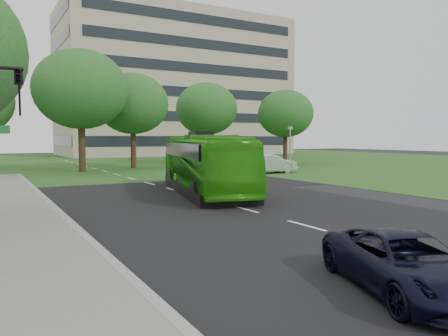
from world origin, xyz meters
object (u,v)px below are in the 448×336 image
at_px(tree_park_d, 206,109).
at_px(bus, 205,164).
at_px(tree_park_c, 133,104).
at_px(camera_pole, 290,142).
at_px(office_building, 174,86).
at_px(tree_park_b, 81,89).
at_px(sedan, 268,164).
at_px(tree_park_e, 286,114).
at_px(suv, 406,263).

height_order(tree_park_d, bus, tree_park_d).
relative_size(tree_park_c, camera_pole, 2.30).
xyz_separation_m(office_building, tree_park_b, (-23.82, -35.55, -5.21)).
bearing_deg(sedan, tree_park_c, 35.06).
bearing_deg(sedan, bus, 132.01).
height_order(tree_park_b, camera_pole, tree_park_b).
relative_size(tree_park_b, tree_park_e, 1.27).
relative_size(tree_park_d, bus, 0.82).
xyz_separation_m(tree_park_d, suv, (-15.64, -39.47, -5.75)).
bearing_deg(suv, camera_pole, 75.36).
bearing_deg(tree_park_e, tree_park_b, -178.43).
bearing_deg(sedan, tree_park_b, 56.23).
bearing_deg(sedan, camera_pole, -58.13).
bearing_deg(suv, sedan, 79.66).
bearing_deg(bus, tree_park_b, 111.88).
height_order(office_building, sedan, office_building).
xyz_separation_m(tree_park_e, camera_pole, (-5.10, -7.46, -3.15)).
bearing_deg(tree_park_e, office_building, 88.60).
xyz_separation_m(tree_park_b, bus, (2.86, -18.67, -5.69)).
height_order(tree_park_c, camera_pole, tree_park_c).
distance_m(tree_park_e, bus, 28.19).
distance_m(tree_park_e, sedan, 14.64).
xyz_separation_m(tree_park_d, sedan, (-1.46, -14.47, -5.51)).
distance_m(tree_park_d, camera_pole, 12.78).
bearing_deg(tree_park_d, office_building, 73.86).
bearing_deg(tree_park_d, camera_pole, -76.46).
bearing_deg(suv, tree_park_b, 108.14).
bearing_deg(tree_park_d, sedan, -95.78).
distance_m(bus, suv, 16.15).
xyz_separation_m(office_building, tree_park_c, (-18.34, -33.03, -6.09)).
relative_size(tree_park_b, suv, 2.54).
height_order(tree_park_c, bus, tree_park_c).
distance_m(office_building, suv, 75.06).
height_order(tree_park_d, camera_pole, tree_park_d).
relative_size(tree_park_e, camera_pole, 2.08).
bearing_deg(tree_park_b, sedan, -34.82).
distance_m(office_building, camera_pole, 43.91).
xyz_separation_m(sedan, suv, (-14.17, -25.00, -0.24)).
bearing_deg(tree_park_c, tree_park_d, 14.97).
height_order(tree_park_c, tree_park_e, tree_park_c).
height_order(sedan, suv, sedan).
bearing_deg(camera_pole, suv, -143.55).
bearing_deg(sedan, office_building, -11.84).
xyz_separation_m(tree_park_e, suv, (-23.60, -35.04, -5.21)).
relative_size(tree_park_c, tree_park_d, 1.01).
relative_size(tree_park_e, suv, 2.00).
distance_m(office_building, tree_park_d, 32.33).
bearing_deg(tree_park_c, tree_park_e, -6.17).
height_order(bus, camera_pole, camera_pole).
bearing_deg(bus, tree_park_e, 57.02).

